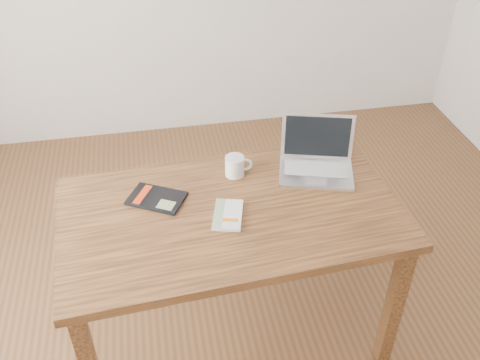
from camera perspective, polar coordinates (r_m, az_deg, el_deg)
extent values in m
plane|color=#52331C|center=(2.66, 0.02, -16.67)|extent=(4.00, 4.00, 0.00)
cube|color=#4E2F17|center=(2.18, -1.00, -3.61)|extent=(1.42, 0.88, 0.04)
cube|color=#4E2F17|center=(2.42, 16.08, -12.77)|extent=(0.06, 0.06, 0.71)
cube|color=#4E2F17|center=(2.65, -16.10, -7.33)|extent=(0.06, 0.06, 0.71)
cube|color=#4E2F17|center=(2.83, 9.88, -2.97)|extent=(0.06, 0.06, 0.71)
cube|color=silver|center=(2.13, -1.30, -3.75)|extent=(0.15, 0.20, 0.01)
cube|color=white|center=(2.13, -1.30, -3.73)|extent=(0.15, 0.20, 0.02)
cube|color=gray|center=(2.13, -2.29, -3.51)|extent=(0.08, 0.18, 0.00)
cube|color=orange|center=(2.09, -1.04, -4.28)|extent=(0.06, 0.03, 0.00)
cube|color=black|center=(2.24, -8.90, -1.95)|extent=(0.27, 0.24, 0.01)
cube|color=#BB2C0D|center=(2.26, -10.36, -1.52)|extent=(0.09, 0.13, 0.00)
cube|color=gray|center=(2.19, -7.90, -2.64)|extent=(0.09, 0.08, 0.00)
cube|color=silver|center=(2.37, 8.10, 0.73)|extent=(0.37, 0.30, 0.01)
cube|color=silver|center=(2.39, 8.10, 1.27)|extent=(0.30, 0.19, 0.00)
cube|color=#BCBCC1|center=(2.31, 8.16, -0.08)|extent=(0.11, 0.07, 0.00)
cube|color=silver|center=(2.41, 8.26, 4.65)|extent=(0.32, 0.12, 0.21)
cube|color=black|center=(2.41, 8.26, 4.61)|extent=(0.28, 0.11, 0.19)
cylinder|color=white|center=(2.33, -0.57, 1.50)|extent=(0.08, 0.08, 0.09)
cylinder|color=black|center=(2.30, -0.58, 2.33)|extent=(0.07, 0.07, 0.01)
torus|color=white|center=(2.33, 0.59, 1.64)|extent=(0.06, 0.01, 0.06)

